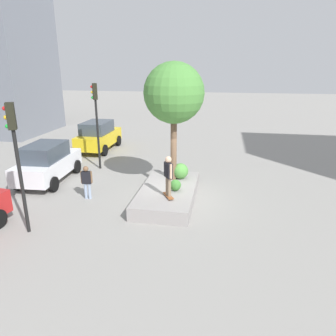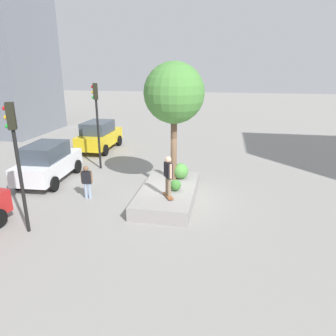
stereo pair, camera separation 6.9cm
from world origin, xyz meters
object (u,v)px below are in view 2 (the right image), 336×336
Objects in this scene: taxi_cab at (99,136)px; skateboarder at (168,173)px; plaza_tree at (174,94)px; traffic_light_median at (15,147)px; skateboard at (168,196)px; traffic_light_corner at (97,112)px; planter_ledge at (168,194)px; police_car at (48,162)px; bystander_watching at (87,180)px.

skateboarder is at bearing -143.03° from taxi_cab.
traffic_light_median is at bearing 136.81° from plaza_tree.
skateboard is (-2.13, -0.13, -3.84)m from plaza_tree.
plaza_tree is at bearing 3.60° from skateboarder.
skateboarder is 0.36× the size of traffic_light_median.
traffic_light_corner is at bearing 61.63° from plaza_tree.
planter_ledge is 1.08× the size of police_car.
skateboarder is at bearing -176.40° from plaza_tree.
traffic_light_median is (-2.60, 4.58, 1.50)m from skateboarder.
taxi_cab is at bearing 39.61° from planter_ledge.
skateboarder reaches higher than taxi_cab.
planter_ledge is 3.08× the size of bystander_watching.
police_car is (2.23, 6.57, 0.38)m from skateboard.
bystander_watching is at bearing 98.25° from planter_ledge.
planter_ledge is 0.88× the size of plaza_tree.
skateboarder is at bearing -134.06° from traffic_light_corner.
taxi_cab is 8.51m from bystander_watching.
traffic_light_median is (-3.60, 4.38, 2.80)m from planter_ledge.
planter_ledge is at bearing 10.79° from skateboarder.
skateboarder is 1.08× the size of bystander_watching.
police_car is at bearing 144.27° from traffic_light_corner.
police_car is at bearing 22.40° from traffic_light_median.
taxi_cab is 11.49m from traffic_light_median.
bystander_watching is (-4.16, -1.12, -2.35)m from traffic_light_corner.
skateboard is 0.18× the size of taxi_cab.
plaza_tree is at bearing 3.60° from skateboard.
skateboarder is 0.38× the size of taxi_cab.
planter_ledge is 6.33m from traffic_light_median.
skateboarder reaches higher than planter_ledge.
planter_ledge is at bearing -100.89° from police_car.
police_car is (2.23, 6.57, -0.58)m from skateboarder.
planter_ledge is 4.33m from plaza_tree.
planter_ledge is at bearing 10.79° from skateboard.
skateboarder is (-1.01, -0.19, 1.30)m from planter_ledge.
bystander_watching is (-0.51, 3.51, 0.59)m from planter_ledge.
traffic_light_median is (-4.73, 4.44, -1.38)m from plaza_tree.
plaza_tree is at bearing -2.93° from planter_ledge.
plaza_tree is at bearing -118.37° from traffic_light_corner.
plaza_tree is 9.63m from taxi_cab.
police_car is at bearing 58.82° from bystander_watching.
taxi_cab is at bearing 44.47° from plaza_tree.
taxi_cab reaches higher than skateboard.
plaza_tree is 1.11× the size of traffic_light_corner.
planter_ledge is 1.65m from skateboarder.
plaza_tree is 1.16× the size of traffic_light_median.
skateboard is 0.49× the size of skateboarder.
taxi_cab is 4.75m from traffic_light_corner.
skateboarder is 10.72m from taxi_cab.
plaza_tree is at bearing -65.35° from bystander_watching.
skateboarder is 0.34× the size of traffic_light_corner.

